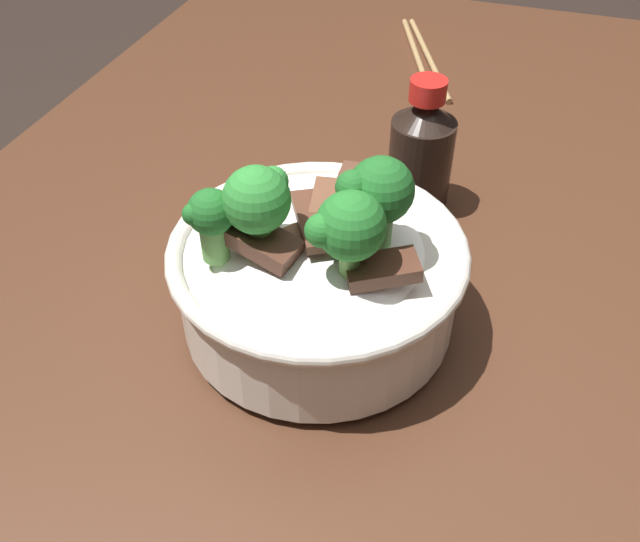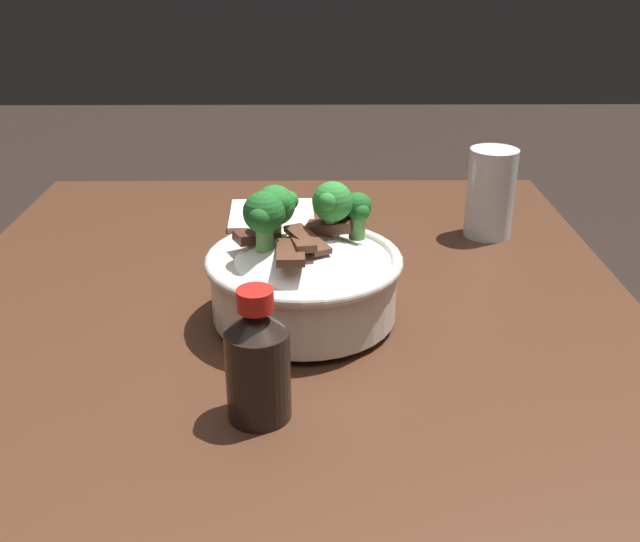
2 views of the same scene
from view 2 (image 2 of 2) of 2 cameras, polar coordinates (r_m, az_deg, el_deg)
The scene contains 5 objects.
dining_table at distance 0.77m, azimuth -3.10°, elevation -14.69°, with size 1.17×0.81×0.80m.
rice_bowl at distance 0.76m, azimuth -1.30°, elevation -0.21°, with size 0.21×0.21×0.15m.
drinking_glass at distance 1.02m, azimuth 13.24°, elevation 5.52°, with size 0.06×0.06×0.12m.
soy_sauce_bottle at distance 0.61m, azimuth -4.92°, elevation -7.18°, with size 0.06×0.06×0.12m.
folded_napkin at distance 1.07m, azimuth -3.82°, elevation 4.43°, with size 0.12×0.12×0.01m, color silver.
Camera 2 is at (0.60, 0.04, 1.18)m, focal length 40.61 mm.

